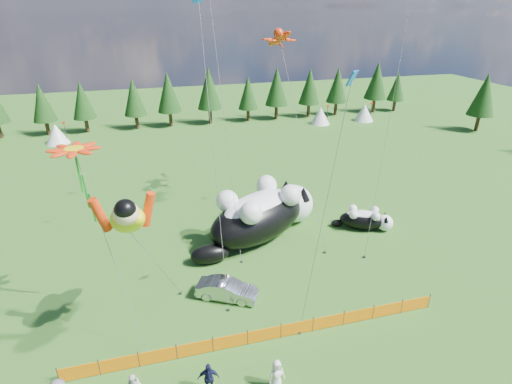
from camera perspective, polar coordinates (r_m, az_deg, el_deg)
ground at (r=26.89m, az=-0.66°, el=-16.11°), size 160.00×160.00×0.00m
safety_fence at (r=24.43m, az=1.20°, el=-19.69°), size 22.06×0.06×1.10m
tree_line at (r=66.26m, az=-10.68°, el=12.68°), size 90.00×4.00×8.00m
festival_tents at (r=63.85m, az=-0.05°, el=10.24°), size 50.00×3.20×2.80m
cat_large at (r=33.01m, az=1.02°, el=-3.01°), size 11.67×8.47×4.58m
cat_small at (r=35.98m, az=15.38°, el=-3.76°), size 5.02×3.35×1.92m
car at (r=27.23m, az=-4.17°, el=-13.74°), size 4.26×3.13×1.34m
spectator_c at (r=21.96m, az=-6.80°, el=-24.92°), size 1.18×0.74×1.87m
spectator_e at (r=22.04m, az=2.95°, el=-24.61°), size 0.96×0.70×1.81m
superhero_kite at (r=21.50m, az=-17.97°, el=-3.69°), size 5.77×6.19×10.39m
gecko_kite at (r=35.65m, az=3.34°, el=21.01°), size 3.56×12.52×17.92m
flower_kite at (r=22.35m, az=-24.47°, el=5.15°), size 3.98×5.42×11.80m
diamond_kite_a at (r=26.05m, az=-8.05°, el=24.13°), size 1.14×6.79×19.43m
diamond_kite_b at (r=32.38m, az=21.28°, el=24.21°), size 4.12×4.75×19.94m
diamond_kite_c at (r=19.81m, az=13.16°, el=13.64°), size 2.65×1.02×15.41m
diamond_kite_d at (r=31.95m, az=-6.52°, el=25.12°), size 1.06×7.70×20.03m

